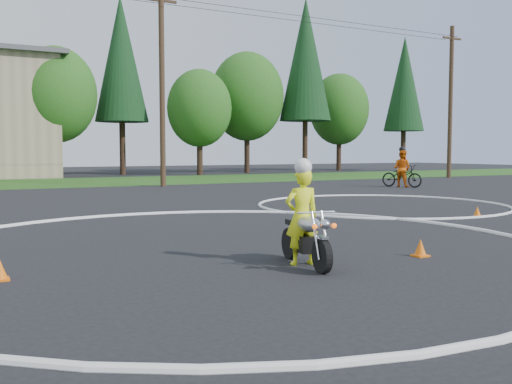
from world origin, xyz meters
name	(u,v)px	position (x,y,z in m)	size (l,w,h in m)	color
ground	(316,279)	(0.00, 0.00, 0.00)	(120.00, 120.00, 0.00)	black
grass_strip	(42,183)	(0.00, 27.00, 0.01)	(120.00, 10.00, 0.02)	#1E4714
course_markings	(287,230)	(2.17, 4.35, 0.01)	(19.05, 19.05, 0.12)	silver
primary_motorcycle	(306,238)	(0.38, 0.83, 0.44)	(0.64, 1.71, 0.90)	black
rider_primary_grp	(302,214)	(0.38, 0.96, 0.81)	(0.60, 0.44, 1.68)	#ECF81A
rider_second_grp	(402,173)	(15.26, 14.91, 0.71)	(1.46, 2.22, 2.02)	black
traffic_cones	(455,237)	(4.09, 1.27, 0.14)	(16.85, 10.52, 0.30)	orange
treeline	(224,90)	(14.78, 34.61, 6.62)	(38.20, 8.10, 14.52)	#382619
utility_poles	(162,82)	(5.00, 21.00, 5.20)	(41.60, 1.12, 10.00)	#473321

